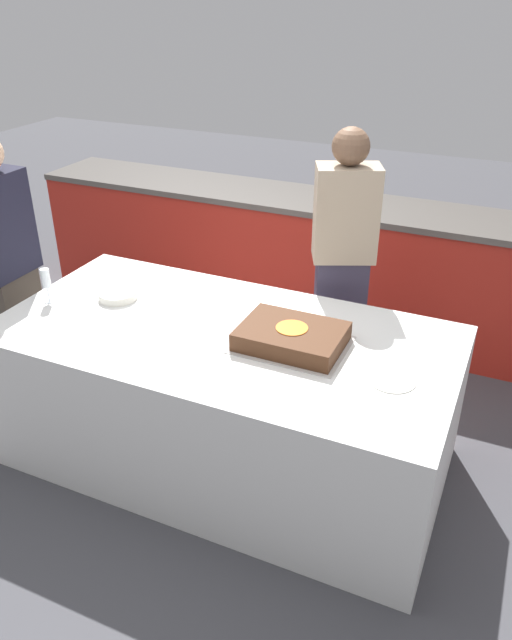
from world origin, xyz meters
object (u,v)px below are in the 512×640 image
(person_seated_left, at_px, (8,273))
(person_cutting_cake, at_px, (342,270))
(cake, at_px, (292,337))
(plate_stack, at_px, (118,295))
(wine_glass, at_px, (46,280))

(person_seated_left, bearing_deg, person_cutting_cake, -65.09)
(cake, distance_m, plate_stack, 1.00)
(wine_glass, relative_size, person_seated_left, 0.12)
(cake, relative_size, wine_glass, 2.78)
(person_cutting_cake, xyz_separation_m, person_seated_left, (-1.65, -0.77, -0.01))
(cake, xyz_separation_m, wine_glass, (-1.30, -0.11, 0.08))
(wine_glass, bearing_deg, cake, 4.63)
(wine_glass, height_order, person_cutting_cake, person_cutting_cake)
(wine_glass, height_order, person_seated_left, person_seated_left)
(cake, xyz_separation_m, plate_stack, (-1.00, 0.07, -0.02))
(cake, distance_m, person_cutting_cake, 0.75)
(plate_stack, distance_m, person_cutting_cake, 1.21)
(person_cutting_cake, bearing_deg, plate_stack, 10.55)
(cake, relative_size, person_seated_left, 0.32)
(plate_stack, xyz_separation_m, person_cutting_cake, (1.00, 0.68, 0.05))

